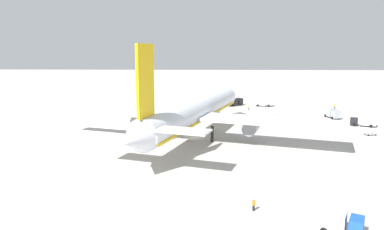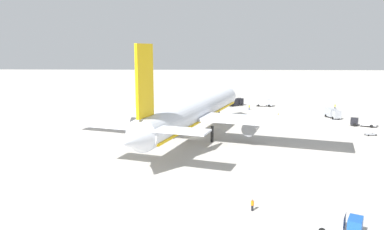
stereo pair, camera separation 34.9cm
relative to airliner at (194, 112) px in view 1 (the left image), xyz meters
name	(u,v)px [view 1 (the left image)]	position (x,y,z in m)	size (l,w,h in m)	color
ground_plane	(196,137)	(1.27, -0.48, -6.67)	(600.00, 600.00, 0.00)	#ADA8A0
airliner	(194,112)	(0.00, 0.00, 0.00)	(68.21, 68.54, 22.75)	silver
service_truck_0	(332,113)	(29.12, -43.25, -5.02)	(6.87, 3.50, 2.99)	#999EA5
service_truck_1	(364,121)	(16.25, -47.98, -5.20)	(4.62, 7.00, 2.67)	black
service_truck_2	(235,102)	(53.91, -14.21, -5.12)	(5.54, 6.64, 2.82)	black
service_truck_3	(263,103)	(53.00, -25.07, -5.21)	(3.47, 6.59, 2.59)	#999EA5
service_truck_5	(340,222)	(-47.27, -18.77, -5.22)	(4.47, 5.60, 2.58)	#194CA5
baggage_cart_0	(370,134)	(5.16, -45.09, -6.40)	(1.98, 3.44, 0.40)	gray
ground_worker_0	(334,106)	(47.71, -50.38, -5.77)	(0.54, 0.54, 1.76)	black
ground_worker_1	(254,205)	(-41.20, -9.34, -5.84)	(0.42, 0.42, 1.63)	black
ground_worker_3	(249,107)	(44.52, -18.55, -5.75)	(0.49, 0.49, 1.79)	navy
traffic_cone_3	(278,114)	(34.90, -27.30, -6.39)	(0.36, 0.36, 0.55)	orange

